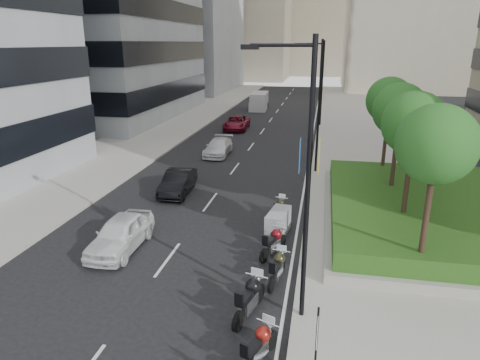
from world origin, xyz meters
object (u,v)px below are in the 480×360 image
(motorcycle_1, at_px, (259,347))
(car_b, at_px, (178,182))
(motorcycle_2, at_px, (250,298))
(car_d, at_px, (237,123))
(motorcycle_5, at_px, (278,223))
(motorcycle_6, at_px, (279,208))
(lamp_post_1, at_px, (317,101))
(motorcycle_3, at_px, (277,268))
(car_a, at_px, (121,234))
(lamp_post_2, at_px, (321,79))
(motorcycle_4, at_px, (274,242))
(lamp_post_0, at_px, (303,173))
(delivery_van, at_px, (259,102))
(parking_sign, at_px, (316,342))
(car_c, at_px, (218,147))

(motorcycle_1, bearing_deg, car_b, 49.20)
(motorcycle_2, distance_m, car_d, 32.31)
(motorcycle_2, relative_size, car_b, 0.57)
(motorcycle_5, xyz_separation_m, motorcycle_6, (-0.15, 2.04, -0.07))
(lamp_post_1, height_order, car_b, lamp_post_1)
(motorcycle_3, bearing_deg, car_a, 88.65)
(lamp_post_2, relative_size, motorcycle_2, 3.74)
(motorcycle_3, distance_m, car_d, 30.21)
(lamp_post_2, relative_size, car_a, 2.06)
(motorcycle_2, bearing_deg, motorcycle_4, 10.34)
(lamp_post_1, bearing_deg, motorcycle_5, -97.11)
(lamp_post_1, height_order, car_d, lamp_post_1)
(motorcycle_4, xyz_separation_m, motorcycle_6, (-0.19, 4.09, -0.06))
(lamp_post_0, height_order, motorcycle_6, lamp_post_0)
(motorcycle_2, xyz_separation_m, car_d, (-6.89, 31.57, 0.06))
(car_b, bearing_deg, motorcycle_3, -55.33)
(delivery_van, bearing_deg, motorcycle_6, -82.59)
(motorcycle_1, xyz_separation_m, car_d, (-7.54, 33.80, 0.13))
(motorcycle_5, bearing_deg, lamp_post_0, -159.17)
(lamp_post_2, bearing_deg, parking_sign, -89.01)
(motorcycle_2, distance_m, motorcycle_4, 4.46)
(motorcycle_5, height_order, motorcycle_6, motorcycle_5)
(motorcycle_1, relative_size, car_c, 0.46)
(motorcycle_1, height_order, motorcycle_5, motorcycle_5)
(motorcycle_1, height_order, delivery_van, delivery_van)
(lamp_post_2, height_order, motorcycle_1, lamp_post_2)
(lamp_post_1, distance_m, motorcycle_2, 17.77)
(motorcycle_4, relative_size, car_c, 0.47)
(lamp_post_0, height_order, motorcycle_4, lamp_post_0)
(car_a, bearing_deg, motorcycle_1, -40.05)
(lamp_post_2, relative_size, motorcycle_6, 4.54)
(motorcycle_5, height_order, car_d, car_d)
(car_c, relative_size, delivery_van, 0.82)
(lamp_post_0, height_order, car_c, lamp_post_0)
(parking_sign, height_order, motorcycle_5, parking_sign)
(lamp_post_1, xyz_separation_m, car_a, (-7.99, -13.47, -4.32))
(motorcycle_4, height_order, delivery_van, delivery_van)
(parking_sign, height_order, delivery_van, parking_sign)
(motorcycle_2, bearing_deg, delivery_van, 22.23)
(motorcycle_5, xyz_separation_m, delivery_van, (-6.91, 39.29, 0.47))
(lamp_post_1, relative_size, delivery_van, 1.63)
(lamp_post_1, distance_m, motorcycle_3, 15.51)
(lamp_post_0, xyz_separation_m, parking_sign, (0.66, -3.00, -3.61))
(motorcycle_2, bearing_deg, motorcycle_5, 11.82)
(lamp_post_2, relative_size, motorcycle_3, 4.18)
(lamp_post_2, distance_m, motorcycle_4, 31.04)
(car_d, bearing_deg, lamp_post_0, -77.29)
(motorcycle_4, bearing_deg, motorcycle_5, 22.69)
(lamp_post_2, bearing_deg, motorcycle_5, -92.65)
(lamp_post_0, relative_size, motorcycle_6, 4.54)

